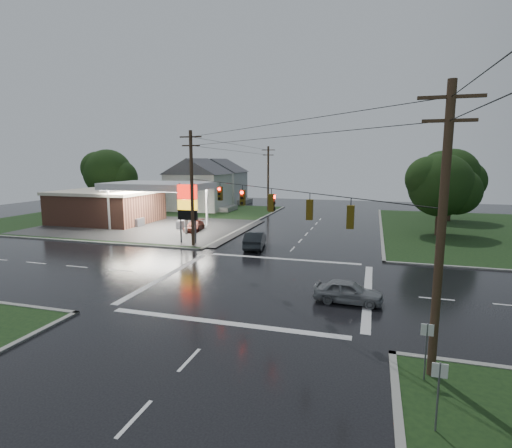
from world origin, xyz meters
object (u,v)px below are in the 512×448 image
(utility_pole_n, at_px, (268,178))
(car_north, at_px, (255,240))
(pylon_sign, at_px, (187,204))
(car_pump, at_px, (194,226))
(gas_station, at_px, (114,204))
(tree_ne_far, at_px, (453,176))
(house_far, at_px, (220,180))
(utility_pole_nw, at_px, (192,187))
(house_near, at_px, (199,184))
(tree_nw_behind, at_px, (109,173))
(car_crossing, at_px, (348,292))
(utility_pole_se, at_px, (441,230))
(tree_ne_near, at_px, (442,185))

(utility_pole_n, height_order, car_north, utility_pole_n)
(pylon_sign, height_order, car_pump, pylon_sign)
(gas_station, bearing_deg, tree_ne_far, 18.46)
(gas_station, distance_m, house_far, 28.61)
(tree_ne_far, bearing_deg, car_pump, -150.93)
(house_far, relative_size, car_pump, 2.66)
(utility_pole_nw, height_order, house_far, utility_pole_nw)
(car_pump, bearing_deg, house_near, 104.63)
(utility_pole_nw, distance_m, tree_nw_behind, 31.82)
(house_far, bearing_deg, car_pump, -73.78)
(tree_ne_far, xyz_separation_m, car_crossing, (-11.24, -36.18, -5.50))
(utility_pole_se, xyz_separation_m, car_pump, (-22.50, 26.73, -5.12))
(utility_pole_se, distance_m, car_crossing, 9.58)
(gas_station, distance_m, car_crossing, 38.47)
(pylon_sign, xyz_separation_m, utility_pole_nw, (1.00, -1.00, 1.71))
(tree_nw_behind, xyz_separation_m, car_pump, (20.84, -12.76, -5.58))
(tree_nw_behind, distance_m, tree_ne_far, 51.15)
(house_near, distance_m, car_crossing, 46.84)
(house_near, distance_m, tree_ne_near, 37.80)
(house_near, bearing_deg, gas_station, -106.17)
(house_far, xyz_separation_m, tree_ne_near, (36.09, -26.01, 1.16))
(gas_station, height_order, tree_ne_near, tree_ne_near)
(house_near, relative_size, tree_ne_far, 1.13)
(utility_pole_se, relative_size, tree_nw_behind, 1.10)
(utility_pole_n, bearing_deg, tree_ne_far, -8.55)
(tree_nw_behind, relative_size, car_pump, 2.41)
(car_north, bearing_deg, tree_ne_far, -140.44)
(pylon_sign, xyz_separation_m, utility_pole_n, (1.00, 27.50, 1.46))
(utility_pole_n, bearing_deg, utility_pole_se, -68.20)
(gas_station, bearing_deg, house_far, 82.50)
(pylon_sign, distance_m, tree_nw_behind, 30.49)
(house_near, relative_size, car_crossing, 2.78)
(tree_ne_near, height_order, car_north, tree_ne_near)
(pylon_sign, height_order, car_crossing, pylon_sign)
(utility_pole_nw, distance_m, house_far, 40.48)
(utility_pole_n, relative_size, tree_ne_far, 1.07)
(utility_pole_nw, bearing_deg, house_near, 113.37)
(house_far, xyz_separation_m, tree_ne_far, (39.10, -14.01, 1.77))
(utility_pole_se, xyz_separation_m, tree_nw_behind, (-43.34, 39.49, 0.46))
(car_north, xyz_separation_m, car_pump, (-9.48, 6.83, -0.19))
(utility_pole_n, bearing_deg, house_near, -170.09)
(pylon_sign, height_order, tree_nw_behind, tree_nw_behind)
(utility_pole_se, xyz_separation_m, utility_pole_n, (-19.00, 47.50, -0.25))
(utility_pole_nw, relative_size, car_crossing, 2.77)
(pylon_sign, bearing_deg, utility_pole_se, -45.00)
(gas_station, xyz_separation_m, tree_nw_behind, (-8.17, 10.29, 3.63))
(utility_pole_nw, xyz_separation_m, utility_pole_n, (0.00, 28.50, -0.25))
(utility_pole_se, bearing_deg, tree_nw_behind, 137.66)
(utility_pole_se, relative_size, tree_ne_near, 1.22)
(gas_station, height_order, car_north, gas_station)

